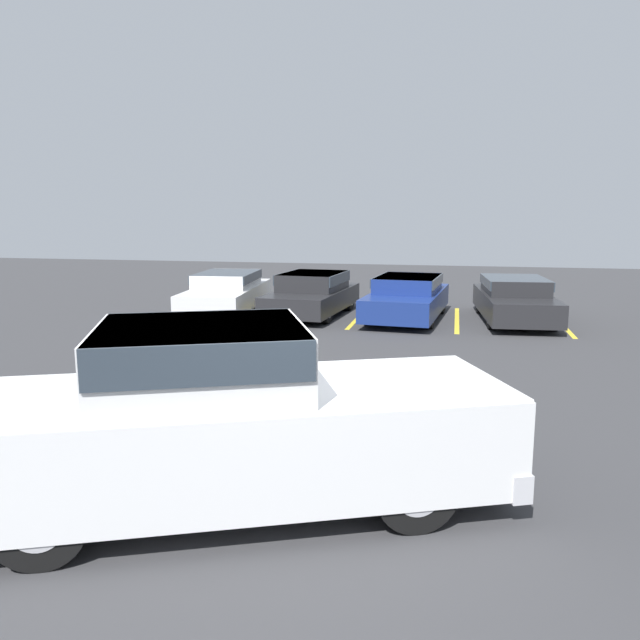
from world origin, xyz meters
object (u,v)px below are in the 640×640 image
(pickup_truck, at_px, (233,418))
(parked_sedan_d, at_px, (514,298))
(parked_sedan_c, at_px, (407,296))
(parked_sedan_b, at_px, (312,293))
(parked_sedan_a, at_px, (227,291))

(pickup_truck, relative_size, parked_sedan_d, 1.26)
(pickup_truck, xyz_separation_m, parked_sedan_c, (0.83, 11.68, -0.27))
(parked_sedan_b, bearing_deg, pickup_truck, 13.90)
(pickup_truck, distance_m, parked_sedan_a, 12.64)
(parked_sedan_a, xyz_separation_m, parked_sedan_c, (5.35, -0.12, 0.01))
(parked_sedan_d, bearing_deg, pickup_truck, -21.80)
(parked_sedan_b, xyz_separation_m, parked_sedan_d, (5.60, 0.16, -0.01))
(pickup_truck, relative_size, parked_sedan_c, 1.26)
(pickup_truck, distance_m, parked_sedan_b, 11.93)
(parked_sedan_a, bearing_deg, pickup_truck, 15.08)
(pickup_truck, height_order, parked_sedan_d, pickup_truck)
(parked_sedan_d, bearing_deg, parked_sedan_a, -93.65)
(parked_sedan_a, distance_m, parked_sedan_d, 8.22)
(pickup_truck, bearing_deg, parked_sedan_a, 87.93)
(parked_sedan_a, relative_size, parked_sedan_b, 1.13)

